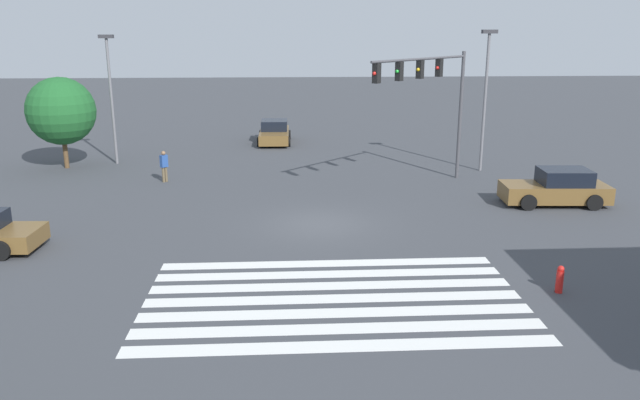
{
  "coord_description": "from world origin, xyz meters",
  "views": [
    {
      "loc": [
        -1.36,
        -24.11,
        7.73
      ],
      "look_at": [
        0.0,
        0.0,
        1.02
      ],
      "focal_mm": 35.0,
      "sensor_mm": 36.0,
      "label": 1
    }
  ],
  "objects_px": {
    "tree_corner_c": "(61,111)",
    "fire_hydrant": "(560,279)",
    "car_3": "(557,188)",
    "street_light_pole_b": "(110,87)",
    "car_2": "(274,133)",
    "traffic_signal_mast": "(431,86)",
    "street_light_pole_a": "(486,87)",
    "pedestrian": "(164,165)"
  },
  "relations": [
    {
      "from": "car_3",
      "to": "street_light_pole_a",
      "type": "height_order",
      "value": "street_light_pole_a"
    },
    {
      "from": "traffic_signal_mast",
      "to": "street_light_pole_b",
      "type": "height_order",
      "value": "street_light_pole_b"
    },
    {
      "from": "car_3",
      "to": "fire_hydrant",
      "type": "xyz_separation_m",
      "value": [
        -3.98,
        -9.49,
        -0.32
      ]
    },
    {
      "from": "car_2",
      "to": "street_light_pole_b",
      "type": "bearing_deg",
      "value": -54.24
    },
    {
      "from": "car_3",
      "to": "street_light_pole_b",
      "type": "height_order",
      "value": "street_light_pole_b"
    },
    {
      "from": "traffic_signal_mast",
      "to": "fire_hydrant",
      "type": "relative_size",
      "value": 7.64
    },
    {
      "from": "street_light_pole_a",
      "to": "fire_hydrant",
      "type": "height_order",
      "value": "street_light_pole_a"
    },
    {
      "from": "tree_corner_c",
      "to": "fire_hydrant",
      "type": "bearing_deg",
      "value": -41.85
    },
    {
      "from": "street_light_pole_b",
      "to": "fire_hydrant",
      "type": "relative_size",
      "value": 8.53
    },
    {
      "from": "street_light_pole_b",
      "to": "fire_hydrant",
      "type": "xyz_separation_m",
      "value": [
        18.08,
        -19.51,
        -4.02
      ]
    },
    {
      "from": "pedestrian",
      "to": "fire_hydrant",
      "type": "relative_size",
      "value": 1.89
    },
    {
      "from": "car_3",
      "to": "pedestrian",
      "type": "distance_m",
      "value": 19.16
    },
    {
      "from": "tree_corner_c",
      "to": "traffic_signal_mast",
      "type": "bearing_deg",
      "value": -16.28
    },
    {
      "from": "pedestrian",
      "to": "fire_hydrant",
      "type": "xyz_separation_m",
      "value": [
        14.43,
        -14.79,
        -0.47
      ]
    },
    {
      "from": "car_3",
      "to": "street_light_pole_b",
      "type": "distance_m",
      "value": 24.51
    },
    {
      "from": "pedestrian",
      "to": "tree_corner_c",
      "type": "distance_m",
      "value": 7.56
    },
    {
      "from": "fire_hydrant",
      "to": "pedestrian",
      "type": "bearing_deg",
      "value": 134.29
    },
    {
      "from": "car_2",
      "to": "tree_corner_c",
      "type": "xyz_separation_m",
      "value": [
        -11.69,
        -7.44,
        2.54
      ]
    },
    {
      "from": "car_3",
      "to": "street_light_pole_a",
      "type": "distance_m",
      "value": 8.1
    },
    {
      "from": "pedestrian",
      "to": "street_light_pole_a",
      "type": "xyz_separation_m",
      "value": [
        17.11,
        1.71,
        3.69
      ]
    },
    {
      "from": "street_light_pole_a",
      "to": "street_light_pole_b",
      "type": "distance_m",
      "value": 20.97
    },
    {
      "from": "traffic_signal_mast",
      "to": "street_light_pole_b",
      "type": "bearing_deg",
      "value": -66.69
    },
    {
      "from": "street_light_pole_a",
      "to": "fire_hydrant",
      "type": "relative_size",
      "value": 8.85
    },
    {
      "from": "street_light_pole_b",
      "to": "fire_hydrant",
      "type": "bearing_deg",
      "value": -47.18
    },
    {
      "from": "tree_corner_c",
      "to": "fire_hydrant",
      "type": "distance_m",
      "value": 27.82
    },
    {
      "from": "car_2",
      "to": "pedestrian",
      "type": "height_order",
      "value": "pedestrian"
    },
    {
      "from": "traffic_signal_mast",
      "to": "street_light_pole_a",
      "type": "bearing_deg",
      "value": 178.9
    },
    {
      "from": "traffic_signal_mast",
      "to": "car_2",
      "type": "xyz_separation_m",
      "value": [
        -7.75,
        13.11,
        -4.34
      ]
    },
    {
      "from": "car_3",
      "to": "tree_corner_c",
      "type": "height_order",
      "value": "tree_corner_c"
    },
    {
      "from": "fire_hydrant",
      "to": "car_3",
      "type": "bearing_deg",
      "value": 67.25
    },
    {
      "from": "car_3",
      "to": "tree_corner_c",
      "type": "relative_size",
      "value": 0.93
    },
    {
      "from": "street_light_pole_a",
      "to": "pedestrian",
      "type": "bearing_deg",
      "value": -174.31
    },
    {
      "from": "pedestrian",
      "to": "car_2",
      "type": "bearing_deg",
      "value": 108.79
    },
    {
      "from": "car_2",
      "to": "fire_hydrant",
      "type": "xyz_separation_m",
      "value": [
        8.93,
        -25.9,
        -0.27
      ]
    },
    {
      "from": "traffic_signal_mast",
      "to": "car_3",
      "type": "bearing_deg",
      "value": 102.44
    },
    {
      "from": "car_2",
      "to": "pedestrian",
      "type": "distance_m",
      "value": 12.4
    },
    {
      "from": "traffic_signal_mast",
      "to": "street_light_pole_a",
      "type": "distance_m",
      "value": 5.37
    },
    {
      "from": "car_2",
      "to": "pedestrian",
      "type": "xyz_separation_m",
      "value": [
        -5.5,
        -11.11,
        0.21
      ]
    },
    {
      "from": "car_2",
      "to": "car_3",
      "type": "bearing_deg",
      "value": 39.0
    },
    {
      "from": "pedestrian",
      "to": "street_light_pole_a",
      "type": "height_order",
      "value": "street_light_pole_a"
    },
    {
      "from": "car_3",
      "to": "pedestrian",
      "type": "bearing_deg",
      "value": -12.63
    },
    {
      "from": "car_3",
      "to": "pedestrian",
      "type": "xyz_separation_m",
      "value": [
        -18.41,
        5.3,
        0.15
      ]
    }
  ]
}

